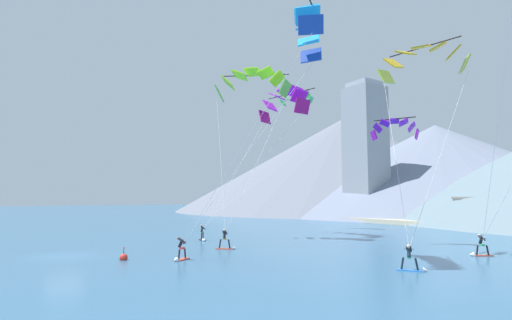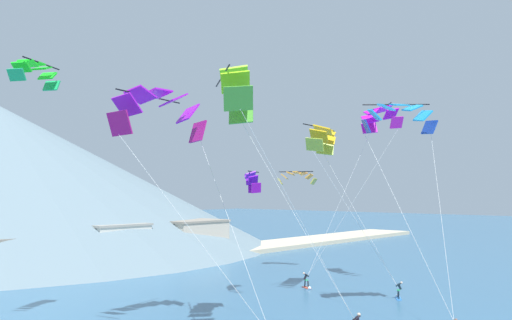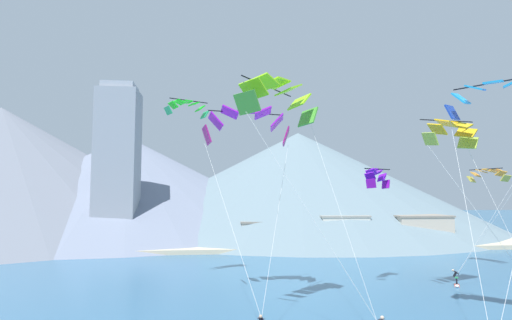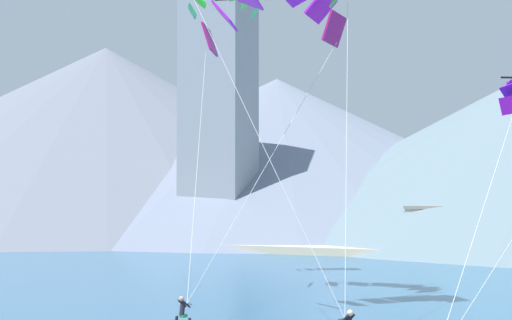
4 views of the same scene
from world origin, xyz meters
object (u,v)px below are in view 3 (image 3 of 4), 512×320
Objects in this scene: parafoil_kite_near_lead at (452,131)px; parafoil_kite_distant_mid_solo at (376,176)px; parafoil_kite_mid_center at (278,96)px; parafoil_kite_far_right at (494,95)px; parafoil_kite_distant_low_drift at (187,106)px; parafoil_kite_distant_high_outer at (488,174)px; kitesurfer_far_left at (456,281)px; parafoil_kite_near_trail at (247,122)px.

parafoil_kite_near_lead is 8.14m from parafoil_kite_distant_mid_solo.
parafoil_kite_mid_center is 1.05× the size of parafoil_kite_far_right.
parafoil_kite_near_lead is 26.50m from parafoil_kite_distant_low_drift.
parafoil_kite_distant_mid_solo is (11.41, 8.45, -5.83)m from parafoil_kite_mid_center.
parafoil_kite_far_right is 14.54m from parafoil_kite_distant_mid_solo.
parafoil_kite_distant_low_drift reaches higher than parafoil_kite_distant_high_outer.
kitesurfer_far_left is 0.10× the size of parafoil_kite_mid_center.
parafoil_kite_mid_center is at bearing -165.58° from parafoil_kite_near_lead.
parafoil_kite_distant_high_outer reaches higher than parafoil_kite_distant_mid_solo.
parafoil_kite_near_lead is 2.95× the size of parafoil_kite_distant_high_outer.
parafoil_kite_near_lead is 4.18× the size of parafoil_kite_distant_mid_solo.
parafoil_kite_distant_mid_solo is (-3.11, 13.24, -5.13)m from parafoil_kite_far_right.
parafoil_kite_near_lead is at bearing -4.05° from parafoil_kite_near_trail.
parafoil_kite_near_lead reaches higher than parafoil_kite_distant_high_outer.
parafoil_kite_mid_center reaches higher than kitesurfer_far_left.
parafoil_kite_far_right is at bearing -109.97° from kitesurfer_far_left.
parafoil_kite_mid_center reaches higher than parafoil_kite_near_lead.
kitesurfer_far_left is 0.34× the size of parafoil_kite_distant_high_outer.
parafoil_kite_distant_low_drift reaches higher than parafoil_kite_distant_mid_solo.
parafoil_kite_distant_high_outer is at bearing 18.96° from parafoil_kite_near_trail.
parafoil_kite_distant_high_outer is 38.22m from parafoil_kite_distant_low_drift.
parafoil_kite_distant_mid_solo is at bearing -11.85° from parafoil_kite_distant_low_drift.
parafoil_kite_distant_mid_solo is (13.36, 2.68, -4.81)m from parafoil_kite_near_trail.
parafoil_kite_distant_high_outer reaches higher than kitesurfer_far_left.
parafoil_kite_distant_mid_solo is at bearing 36.54° from parafoil_kite_mid_center.
parafoil_kite_mid_center is 3.49× the size of parafoil_kite_distant_low_drift.
parafoil_kite_far_right is at bearing -125.14° from parafoil_kite_distant_high_outer.
kitesurfer_far_left is at bearing -5.80° from parafoil_kite_distant_mid_solo.
parafoil_kite_distant_high_outer is (12.39, 12.18, -3.31)m from parafoil_kite_near_lead.
parafoil_kite_near_lead reaches higher than kitesurfer_far_left.
parafoil_kite_mid_center is 3.31× the size of parafoil_kite_distant_high_outer.
parafoil_kite_near_trail reaches higher than parafoil_kite_near_lead.
parafoil_kite_near_lead is 9.64m from parafoil_kite_far_right.
parafoil_kite_distant_low_drift is at bearing -173.72° from parafoil_kite_distant_high_outer.
parafoil_kite_distant_low_drift is at bearing 162.10° from parafoil_kite_near_lead.
parafoil_kite_far_right is at bearing -18.26° from parafoil_kite_mid_center.
kitesurfer_far_left is at bearing 21.96° from parafoil_kite_mid_center.
parafoil_kite_distant_high_outer is at bearing 44.52° from parafoil_kite_near_lead.
kitesurfer_far_left is 20.42m from parafoil_kite_far_right.
parafoil_kite_far_right is at bearing -37.73° from parafoil_kite_distant_low_drift.
parafoil_kite_near_lead is 19.20m from parafoil_kite_near_trail.
parafoil_kite_near_trail is 9.33m from parafoil_kite_distant_low_drift.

